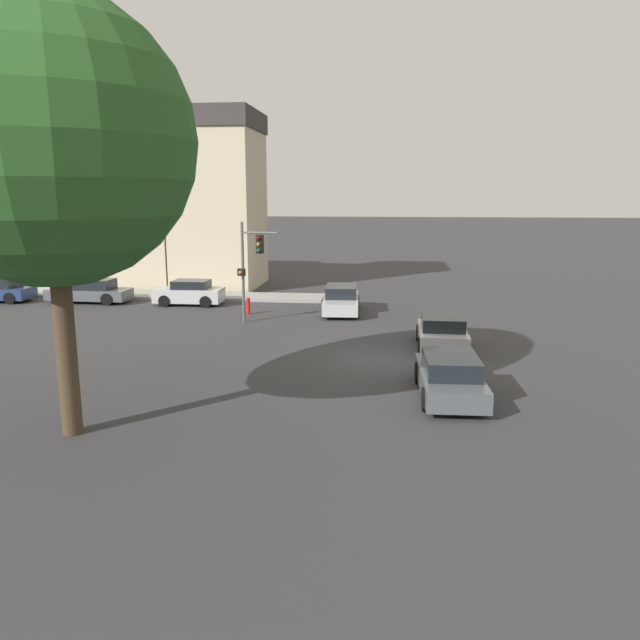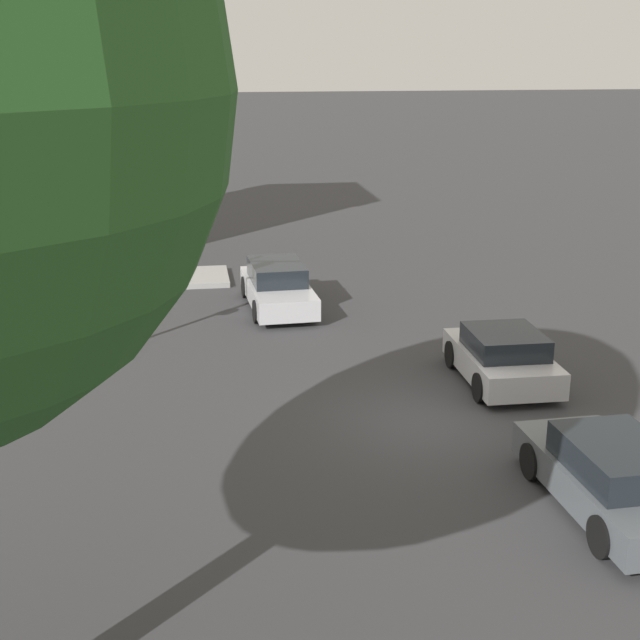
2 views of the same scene
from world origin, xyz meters
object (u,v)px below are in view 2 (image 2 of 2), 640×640
object	(u,v)px
crossing_car_1	(502,357)
traffic_signal	(134,233)
crossing_car_0	(612,477)
crossing_car_2	(278,287)
fire_hydrant	(119,309)

from	to	relation	value
crossing_car_1	traffic_signal	bearing A→B (deg)	65.74
crossing_car_0	crossing_car_2	world-z (taller)	crossing_car_2
traffic_signal	crossing_car_1	world-z (taller)	traffic_signal
traffic_signal	crossing_car_0	distance (m)	13.94
traffic_signal	crossing_car_2	bearing A→B (deg)	138.52
traffic_signal	crossing_car_1	size ratio (longest dim) A/B	1.29
traffic_signal	fire_hydrant	size ratio (longest dim) A/B	5.39
traffic_signal	crossing_car_2	size ratio (longest dim) A/B	1.03
traffic_signal	fire_hydrant	world-z (taller)	traffic_signal
crossing_car_0	crossing_car_2	distance (m)	14.59
traffic_signal	fire_hydrant	xyz separation A→B (m)	(2.20, 0.69, -2.73)
crossing_car_0	fire_hydrant	bearing A→B (deg)	34.24
traffic_signal	crossing_car_0	xyz separation A→B (m)	(-10.60, -8.68, -2.55)
crossing_car_1	fire_hydrant	world-z (taller)	crossing_car_1
traffic_signal	crossing_car_1	distance (m)	10.21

